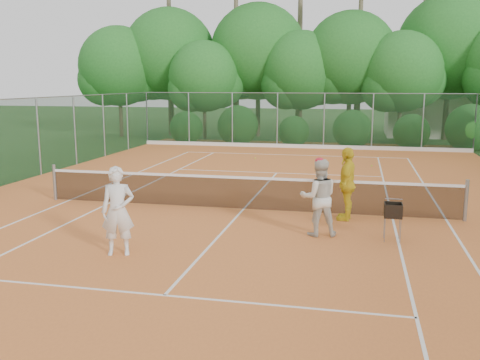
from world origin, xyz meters
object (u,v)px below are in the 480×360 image
object	(u,v)px
player_center_grp	(319,197)
player_yellow	(347,184)
player_white	(118,211)
ball_hopper	(393,211)

from	to	relation	value
player_center_grp	player_yellow	size ratio (longest dim) A/B	0.97
player_white	player_center_grp	bearing A→B (deg)	13.49
player_center_grp	ball_hopper	xyz separation A→B (m)	(1.69, -0.07, -0.23)
player_yellow	ball_hopper	bearing A→B (deg)	39.00
player_yellow	player_center_grp	bearing A→B (deg)	-13.73
player_center_grp	player_yellow	distance (m)	1.75
player_yellow	ball_hopper	distance (m)	2.04
player_white	player_center_grp	world-z (taller)	player_white
player_center_grp	player_yellow	world-z (taller)	player_yellow
player_white	ball_hopper	bearing A→B (deg)	4.82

